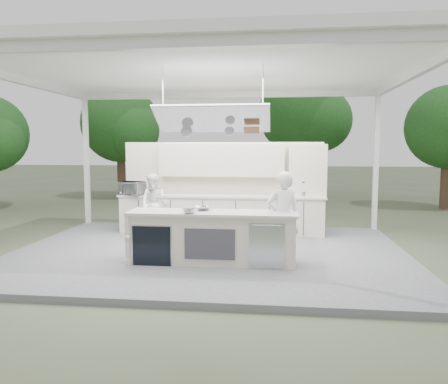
# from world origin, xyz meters

# --- Properties ---
(ground) EXTENTS (90.00, 90.00, 0.00)m
(ground) POSITION_xyz_m (0.00, 0.00, 0.00)
(ground) COLOR #4B563B
(ground) RESTS_ON ground
(stage_deck) EXTENTS (8.00, 6.00, 0.12)m
(stage_deck) POSITION_xyz_m (0.00, 0.00, 0.06)
(stage_deck) COLOR slate
(stage_deck) RESTS_ON ground
(tent) EXTENTS (8.20, 6.20, 3.86)m
(tent) POSITION_xyz_m (0.00, -0.01, 3.71)
(tent) COLOR white
(tent) RESTS_ON ground
(demo_island) EXTENTS (3.10, 0.79, 0.95)m
(demo_island) POSITION_xyz_m (0.18, -0.91, 0.60)
(demo_island) COLOR beige
(demo_island) RESTS_ON stage_deck
(back_counter) EXTENTS (5.08, 0.72, 0.95)m
(back_counter) POSITION_xyz_m (0.00, 1.90, 0.60)
(back_counter) COLOR beige
(back_counter) RESTS_ON stage_deck
(back_wall_unit) EXTENTS (5.05, 0.48, 2.25)m
(back_wall_unit) POSITION_xyz_m (0.44, 2.11, 1.57)
(back_wall_unit) COLOR beige
(back_wall_unit) RESTS_ON stage_deck
(tree_cluster) EXTENTS (19.55, 9.40, 5.85)m
(tree_cluster) POSITION_xyz_m (-0.16, 9.77, 3.29)
(tree_cluster) COLOR brown
(tree_cluster) RESTS_ON ground
(head_chef) EXTENTS (0.70, 0.54, 1.68)m
(head_chef) POSITION_xyz_m (1.48, -0.70, 0.96)
(head_chef) COLOR white
(head_chef) RESTS_ON stage_deck
(sous_chef) EXTENTS (0.85, 0.75, 1.48)m
(sous_chef) POSITION_xyz_m (-1.60, 1.55, 0.86)
(sous_chef) COLOR white
(sous_chef) RESTS_ON stage_deck
(toaster_oven) EXTENTS (0.69, 0.58, 0.33)m
(toaster_oven) POSITION_xyz_m (-2.20, 1.70, 1.23)
(toaster_oven) COLOR silver
(toaster_oven) RESTS_ON back_counter
(bowl_large) EXTENTS (0.40, 0.40, 0.07)m
(bowl_large) POSITION_xyz_m (-0.00, -0.75, 1.11)
(bowl_large) COLOR #ACAEB3
(bowl_large) RESTS_ON demo_island
(bowl_small) EXTENTS (0.27, 0.27, 0.08)m
(bowl_small) POSITION_xyz_m (-0.19, -1.15, 1.11)
(bowl_small) COLOR silver
(bowl_small) RESTS_ON demo_island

